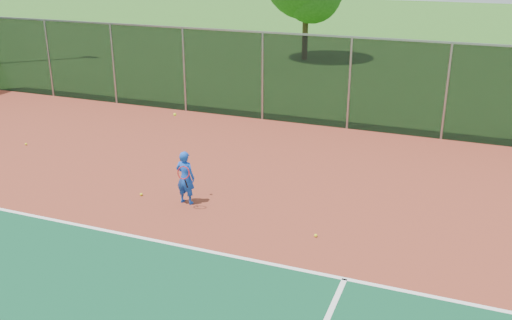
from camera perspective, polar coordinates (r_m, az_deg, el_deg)
The scene contains 7 objects.
court_apron at distance 10.47m, azimuth -3.39°, elevation -12.49°, with size 30.00×20.00×0.02m, color maroon.
fence_back at distance 18.78m, azimuth 9.33°, elevation 7.63°, with size 30.00×0.06×3.03m.
tennis_player at distance 13.35m, azimuth -7.08°, elevation -1.73°, with size 0.59×0.58×2.15m.
practice_ball_2 at distance 14.14m, azimuth -11.41°, elevation -3.40°, with size 0.07×0.07×0.07m, color yellow.
practice_ball_3 at distance 12.06m, azimuth 6.00°, elevation -7.52°, with size 0.07×0.07×0.07m, color yellow.
practice_ball_4 at distance 18.70m, azimuth -22.01°, elevation 1.49°, with size 0.07×0.07×0.07m, color yellow.
practice_ball_5 at distance 14.55m, azimuth -6.63°, elevation -2.41°, with size 0.07×0.07×0.07m, color yellow.
Camera 1 is at (3.73, -5.93, 5.75)m, focal length 40.00 mm.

